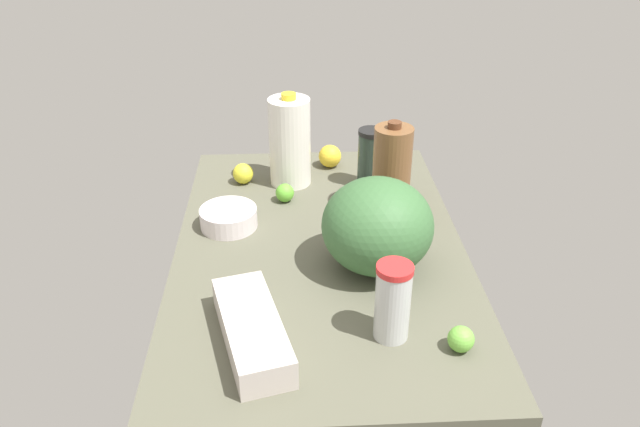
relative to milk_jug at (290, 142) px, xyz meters
The scene contains 12 objects.
countertop 41.42cm from the milk_jug, 169.13° to the right, with size 120.00×76.00×3.00cm, color #565645.
milk_jug is the anchor object (origin of this frame).
shaker_bottle 25.13cm from the milk_jug, 97.24° to the right, with size 7.90×7.90×18.38cm.
watermelon 51.94cm from the milk_jug, 156.50° to the right, with size 27.29×27.29×23.52cm, color #396638.
egg_carton 75.87cm from the milk_jug, behind, with size 31.55×11.40×6.86cm, color beige.
chocolate_milk_jug 34.38cm from the milk_jug, 124.03° to the right, with size 10.84×10.84×27.28cm.
mixing_bowl 33.38cm from the milk_jug, 146.32° to the left, with size 15.79×15.79×5.46cm, color silver.
tumbler_cup 76.63cm from the milk_jug, 164.41° to the right, with size 7.73×7.73×18.00cm.
lemon_near_front 19.70cm from the milk_jug, 50.59° to the right, with size 7.44×7.44×7.44cm, color yellow.
lime_by_jug 16.70cm from the milk_jug, behind, with size 5.52×5.52×5.52cm, color #61B834.
lemon_beside_bowl 18.26cm from the milk_jug, 88.78° to the left, with size 6.42×6.42×6.42cm, color yellow.
lime_far_back 86.75cm from the milk_jug, 156.48° to the right, with size 5.60×5.60×5.60cm, color #6CB940.
Camera 1 is at (-138.18, 7.25, 92.69)cm, focal length 35.00 mm.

